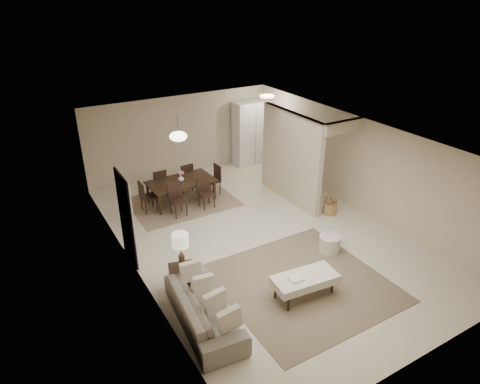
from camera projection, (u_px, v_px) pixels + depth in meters
floor at (259, 235)px, 10.35m from camera, size 9.00×9.00×0.00m
ceiling at (261, 137)px, 9.26m from camera, size 9.00×9.00×0.00m
back_wall at (181, 135)px, 13.29m from camera, size 6.00×0.00×6.00m
left_wall at (132, 222)px, 8.43m from camera, size 0.00×9.00×9.00m
right_wall at (356, 164)px, 11.17m from camera, size 0.00×9.00×9.00m
partition at (291, 157)px, 11.59m from camera, size 0.15×2.50×2.50m
doorway at (126, 219)px, 9.01m from camera, size 0.04×0.90×2.04m
pantry_cabinet at (251, 133)px, 14.18m from camera, size 1.20×0.55×2.10m
flush_light at (267, 96)px, 12.80m from camera, size 0.44×0.44×0.05m
living_rug at (302, 283)px, 8.68m from camera, size 3.20×3.20×0.01m
sofa at (204, 309)px, 7.54m from camera, size 2.21×1.04×0.63m
ottoman_bench at (305, 280)px, 8.20m from camera, size 1.32×0.70×0.46m
side_table at (183, 279)px, 8.38m from camera, size 0.58×0.58×0.53m
table_lamp at (180, 243)px, 8.02m from camera, size 0.32×0.32×0.76m
round_pouf at (330, 244)px, 9.66m from camera, size 0.49×0.49×0.38m
wicker_basket at (330, 208)px, 11.29m from camera, size 0.40×0.40×0.32m
dining_rug at (183, 202)px, 11.94m from camera, size 2.80×2.10×0.01m
dining_table at (182, 192)px, 11.81m from camera, size 1.85×1.09×0.64m
dining_chairs at (182, 188)px, 11.76m from camera, size 2.34×1.73×0.87m
vase at (181, 178)px, 11.63m from camera, size 0.19×0.19×0.17m
yellow_mat at (283, 188)px, 12.77m from camera, size 0.90×0.62×0.01m
pendant_light at (178, 136)px, 11.11m from camera, size 0.46×0.46×0.71m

